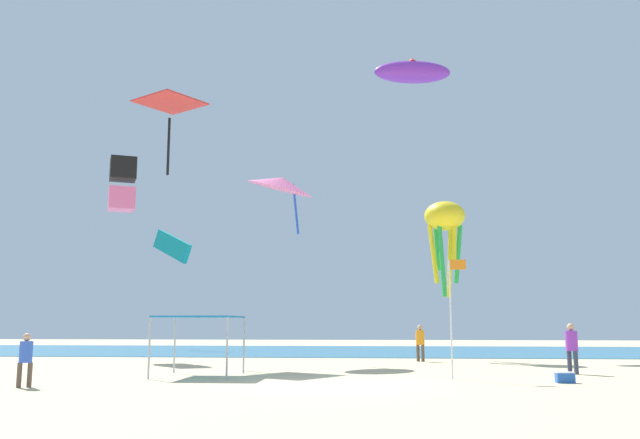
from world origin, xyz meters
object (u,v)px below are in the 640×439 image
object	(u,v)px
cooler_box	(565,377)
kite_box_black	(122,184)
kite_parafoil_teal	(172,247)
kite_diamond_red	(170,106)
kite_inflatable_purple	(412,72)
kite_octopus_yellow	(445,221)
canopy_tent	(200,319)
banner_flag	(452,307)
kite_delta_pink	(281,183)
person_leftmost	(26,355)
person_near_tent	(572,344)
person_central	(420,340)

from	to	relation	value
cooler_box	kite_box_black	world-z (taller)	kite_box_black
kite_parafoil_teal	kite_diamond_red	distance (m)	17.64
kite_parafoil_teal	kite_inflatable_purple	world-z (taller)	kite_inflatable_purple
kite_octopus_yellow	canopy_tent	bearing A→B (deg)	-77.95
canopy_tent	kite_octopus_yellow	size ratio (longest dim) A/B	0.59
banner_flag	kite_delta_pink	distance (m)	13.04
person_leftmost	person_near_tent	bearing A→B (deg)	-10.06
person_near_tent	person_central	bearing A→B (deg)	7.80
kite_inflatable_purple	person_near_tent	bearing A→B (deg)	98.74
person_near_tent	kite_parafoil_teal	world-z (taller)	kite_parafoil_teal
banner_flag	kite_delta_pink	bearing A→B (deg)	130.02
person_leftmost	cooler_box	bearing A→B (deg)	-20.67
canopy_tent	kite_diamond_red	xyz separation A→B (m)	(-4.20, 8.54, 11.17)
banner_flag	canopy_tent	bearing A→B (deg)	176.06
kite_box_black	banner_flag	bearing A→B (deg)	-150.38
kite_octopus_yellow	person_near_tent	bearing A→B (deg)	-14.19
kite_diamond_red	kite_delta_pink	xyz separation A→B (m)	(6.04, -0.47, -4.36)
person_near_tent	person_central	size ratio (longest dim) A/B	1.05
person_leftmost	banner_flag	bearing A→B (deg)	-13.49
kite_parafoil_teal	person_near_tent	bearing A→B (deg)	-3.49
kite_octopus_yellow	person_central	bearing A→B (deg)	-82.29
person_central	cooler_box	size ratio (longest dim) A/B	3.18
canopy_tent	kite_inflatable_purple	size ratio (longest dim) A/B	0.56
kite_parafoil_teal	kite_octopus_yellow	size ratio (longest dim) A/B	0.77
kite_octopus_yellow	kite_inflatable_purple	world-z (taller)	kite_inflatable_purple
person_near_tent	kite_diamond_red	xyz separation A→B (m)	(-18.09, 6.52, 12.10)
cooler_box	kite_box_black	xyz separation A→B (m)	(-20.28, 13.27, 9.53)
person_leftmost	kite_diamond_red	world-z (taller)	kite_diamond_red
person_near_tent	kite_diamond_red	size ratio (longest dim) A/B	0.48
kite_diamond_red	kite_octopus_yellow	size ratio (longest dim) A/B	0.78
kite_parafoil_teal	kite_octopus_yellow	bearing A→B (deg)	6.39
person_near_tent	kite_diamond_red	bearing A→B (deg)	44.27
canopy_tent	person_leftmost	size ratio (longest dim) A/B	1.88
kite_box_black	kite_inflatable_purple	bearing A→B (deg)	-91.62
canopy_tent	person_central	size ratio (longest dim) A/B	1.66
kite_octopus_yellow	kite_box_black	distance (m)	18.19
banner_flag	kite_inflatable_purple	world-z (taller)	kite_inflatable_purple
kite_inflatable_purple	kite_box_black	distance (m)	20.54
person_near_tent	kite_box_black	world-z (taller)	kite_box_black
canopy_tent	kite_octopus_yellow	xyz separation A→B (m)	(10.27, 11.25, 5.27)
person_near_tent	person_leftmost	xyz separation A→B (m)	(-17.97, -6.67, -0.17)
canopy_tent	person_near_tent	world-z (taller)	canopy_tent
canopy_tent	person_central	bearing A→B (deg)	48.33
person_central	kite_inflatable_purple	size ratio (longest dim) A/B	0.34
person_near_tent	kite_inflatable_purple	world-z (taller)	kite_inflatable_purple
kite_parafoil_teal	kite_inflatable_purple	bearing A→B (deg)	23.27
person_near_tent	kite_octopus_yellow	bearing A→B (deg)	-4.53
person_near_tent	kite_parafoil_teal	size ratio (longest dim) A/B	0.48
canopy_tent	kite_box_black	bearing A→B (deg)	124.09
kite_parafoil_teal	person_leftmost	bearing A→B (deg)	-39.39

